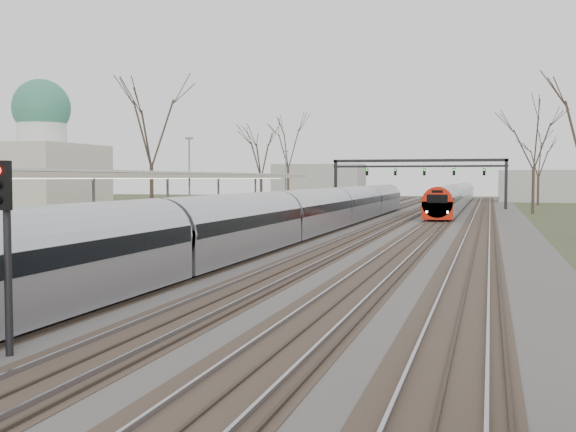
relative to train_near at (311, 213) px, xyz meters
name	(u,v)px	position (x,y,z in m)	size (l,w,h in m)	color
track_bed	(383,223)	(2.76, 13.32, -1.42)	(24.00, 160.00, 0.22)	#474442
platform	(192,231)	(-6.55, -4.18, -0.98)	(3.50, 69.00, 1.00)	#9E9B93
canopy	(160,175)	(-6.55, -8.70, 2.45)	(4.10, 50.00, 3.11)	slate
dome_building	(20,179)	(-19.21, -3.68, 2.24)	(10.00, 8.00, 10.30)	beige
signal_gantry	(419,169)	(2.79, 43.31, 3.43)	(21.00, 0.59, 6.08)	black
tree_west_far	(151,124)	(-14.50, 6.32, 6.54)	(5.50, 5.50, 11.33)	#2D231C
train_near	(311,213)	(0.00, 0.00, 0.00)	(2.62, 75.21, 3.05)	#A2A5AC
train_far	(457,195)	(7.00, 52.65, 0.00)	(2.62, 75.21, 3.05)	#A2A5AC
signal_post	(5,229)	(1.75, -33.02, 1.25)	(0.35, 0.45, 4.10)	black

